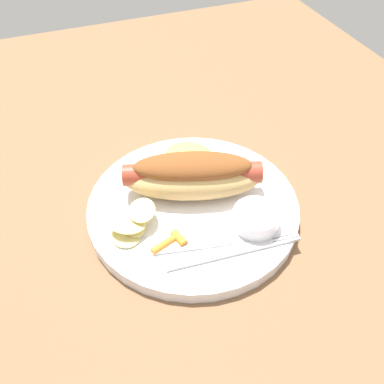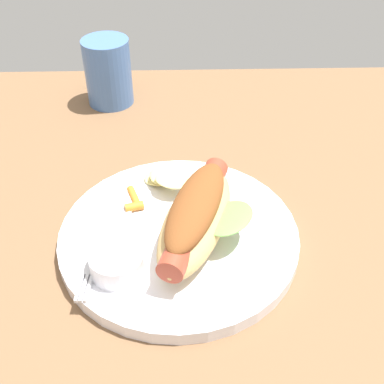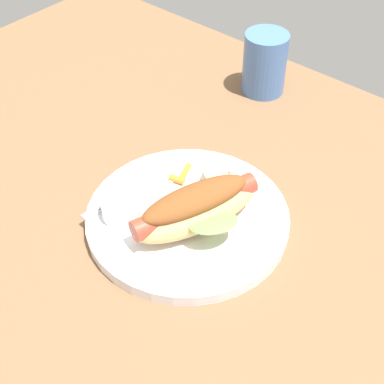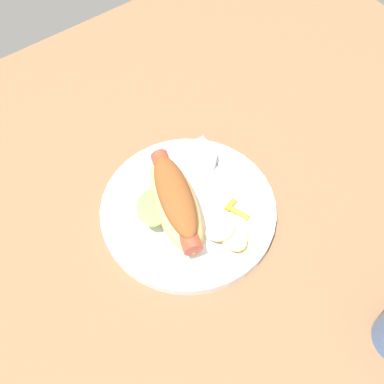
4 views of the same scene
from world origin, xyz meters
The scene contains 8 objects.
ground_plane centered at (0.00, 0.00, -0.90)cm, with size 120.00×90.00×1.80cm, color brown.
plate centered at (1.68, 2.96, 0.80)cm, with size 25.83×25.83×1.60cm, color white.
hot_dog centered at (3.56, 2.33, 4.48)cm, with size 12.50×17.85×5.66cm.
sauce_ramekin centered at (-4.36, -2.39, 2.78)cm, with size 5.37×5.37×2.35cm, color white.
fork centered at (-6.84, 1.78, 1.80)cm, with size 2.49×15.56×0.40cm.
knife centered at (-4.94, 2.90, 1.78)cm, with size 14.09×1.40×0.36cm, color silver.
chips_pile centered at (0.24, 10.97, 2.74)cm, with size 6.50×6.91×2.25cm.
carrot_garnish centered at (-3.37, 7.49, 2.05)cm, with size 2.28×4.22×0.97cm.
Camera 4 is at (22.71, 31.92, 61.36)cm, focal length 44.51 mm.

